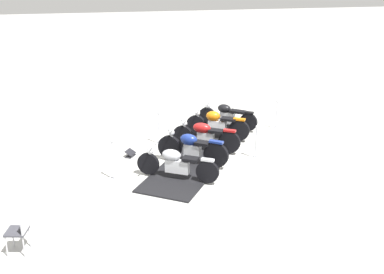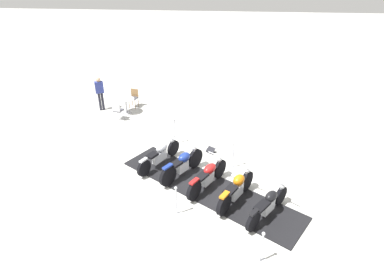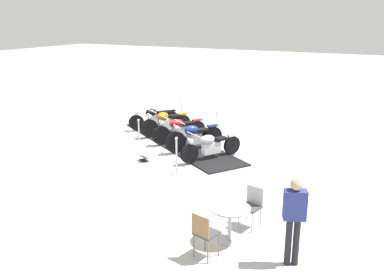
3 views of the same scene
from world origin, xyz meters
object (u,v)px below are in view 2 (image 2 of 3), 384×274
motorcycle_maroon (208,175)px  motorcycle_chrome (160,154)px  cafe_chair_across_table (118,110)px  stanchion_right_mid (233,159)px  info_placard (211,151)px  motorcycle_copper (236,189)px  stanchion_right_rear (175,136)px  motorcycle_navy (183,164)px  bystander_person (100,91)px  stanchion_left_front (261,253)px  motorcycle_black (269,204)px  cafe_chair_near_table (134,97)px  cafe_table (126,102)px  stanchion_left_mid (176,205)px

motorcycle_maroon → motorcycle_chrome: 2.16m
motorcycle_chrome → cafe_chair_across_table: (-3.53, -2.65, 0.04)m
stanchion_right_mid → info_placard: (-0.96, -0.83, -0.32)m
motorcycle_copper → motorcycle_chrome: bearing=86.9°
stanchion_right_rear → motorcycle_navy: bearing=14.9°
motorcycle_chrome → bystander_person: bystander_person is taller
motorcycle_navy → stanchion_right_rear: stanchion_right_rear is taller
motorcycle_copper → stanchion_left_front: size_ratio=1.86×
motorcycle_black → bystander_person: (-6.95, -7.41, 0.54)m
motorcycle_maroon → motorcycle_navy: 1.08m
motorcycle_navy → cafe_chair_near_table: size_ratio=1.98×
motorcycle_copper → info_placard: (-2.84, -0.90, -0.44)m
info_placard → cafe_table: (-3.28, -4.27, 0.50)m
cafe_chair_near_table → motorcycle_black: bearing=51.2°
motorcycle_navy → stanchion_right_mid: (-0.69, 1.74, -0.13)m
cafe_table → cafe_chair_near_table: bearing=167.0°
bystander_person → cafe_table: bearing=56.5°
stanchion_right_mid → cafe_chair_across_table: (-3.45, -5.28, 0.14)m
stanchion_left_mid → cafe_chair_across_table: (-6.06, -3.58, 0.17)m
motorcycle_navy → stanchion_right_mid: motorcycle_navy is taller
cafe_table → bystander_person: (-0.24, -1.33, 0.45)m
motorcycle_chrome → stanchion_right_mid: (-0.08, 2.63, -0.09)m
motorcycle_copper → bystander_person: 9.11m
motorcycle_maroon → cafe_table: (-5.52, -4.27, 0.06)m
motorcycle_copper → cafe_chair_across_table: (-5.32, -5.35, 0.02)m
stanchion_right_mid → stanchion_right_rear: 2.77m
stanchion_left_mid → stanchion_left_front: bearing=56.9°
stanchion_left_front → bystander_person: 11.16m
motorcycle_navy → info_placard: (-1.66, 0.90, -0.45)m
stanchion_left_front → cafe_table: bearing=-145.6°
motorcycle_black → cafe_table: size_ratio=2.12×
motorcycle_maroon → cafe_chair_near_table: (-6.32, -4.09, 0.04)m
cafe_table → cafe_chair_across_table: size_ratio=0.92×
stanchion_left_front → stanchion_left_mid: stanchion_left_mid is taller
motorcycle_chrome → stanchion_right_rear: (-1.59, 0.31, -0.12)m
cafe_chair_near_table → info_placard: bearing=58.0°
cafe_chair_across_table → motorcycle_chrome: bearing=-130.6°
stanchion_right_mid → bystander_person: (-4.49, -6.43, 0.63)m
stanchion_left_mid → cafe_chair_near_table: size_ratio=1.11×
motorcycle_chrome → cafe_chair_near_table: bearing=53.5°
stanchion_left_mid → bystander_person: bystander_person is taller
stanchion_left_front → cafe_chair_near_table: (-9.17, -5.54, 0.25)m
motorcycle_navy → motorcycle_maroon: bearing=-88.2°
stanchion_right_mid → info_placard: stanchion_right_mid is taller
cafe_table → stanchion_right_mid: bearing=50.2°
stanchion_left_mid → bystander_person: (-7.10, -4.73, 0.66)m
cafe_chair_near_table → bystander_person: bearing=-56.9°
motorcycle_black → cafe_chair_across_table: size_ratio=1.95×
stanchion_right_rear → cafe_chair_near_table: stanchion_right_rear is taller
stanchion_right_rear → bystander_person: (-2.98, -4.11, 0.65)m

